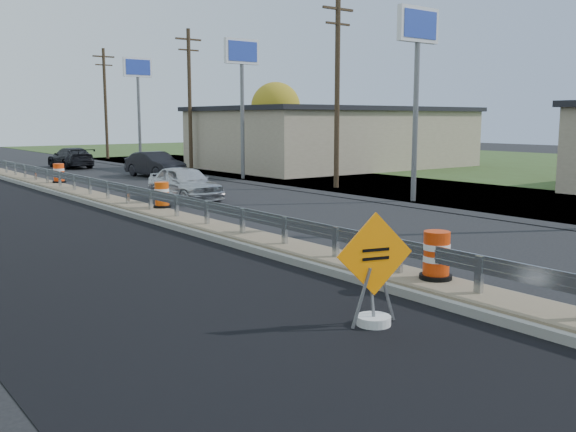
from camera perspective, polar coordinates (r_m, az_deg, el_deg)
ground at (r=18.32m, az=-4.05°, el=-2.20°), size 140.00×140.00×0.00m
grass_verge_far at (r=47.19m, az=20.58°, el=3.91°), size 40.00×120.00×0.03m
median at (r=25.30m, az=-14.03°, el=0.81°), size 1.60×55.00×0.23m
guardrail at (r=26.15m, az=-14.95°, el=2.39°), size 0.10×46.15×0.72m
retail_building_near at (r=46.71m, az=4.11°, el=7.03°), size 18.50×12.50×4.27m
pylon_sign_south at (r=27.37m, az=11.45°, el=14.83°), size 2.20×0.30×7.90m
pylon_sign_mid at (r=37.26m, az=-4.13°, el=13.28°), size 2.20×0.30×7.90m
pylon_sign_north at (r=49.54m, az=-13.21°, el=11.91°), size 2.20×0.30×7.90m
utility_pole_smid at (r=32.20m, az=4.40°, el=11.26°), size 1.90×0.26×9.40m
utility_pole_nmid at (r=44.55m, az=-8.73°, el=10.45°), size 1.90×0.26×9.40m
utility_pole_north at (r=58.15m, az=-15.93°, el=9.77°), size 1.90×0.26×9.40m
tree_far_yellow at (r=60.78m, az=-1.10°, el=9.65°), size 4.62×4.62×6.86m
caution_sign at (r=10.87m, az=7.66°, el=-7.17°), size 1.35×0.58×1.92m
barrel_median_near at (r=13.28m, az=13.05°, el=-3.49°), size 0.66×0.66×0.97m
barrel_median_mid at (r=23.83m, az=-11.15°, el=1.81°), size 0.64×0.64×0.93m
barrel_median_far at (r=34.62m, az=-19.70°, el=3.58°), size 0.66×0.66×0.97m
barrel_shoulder_mid at (r=38.88m, az=-11.40°, el=3.99°), size 0.58×0.58×0.85m
car_silver at (r=27.67m, az=-9.15°, el=2.91°), size 1.78×4.33×1.47m
car_dark_mid at (r=39.19m, az=-11.74°, el=4.51°), size 2.09×4.70×1.50m
car_dark_far at (r=48.27m, az=-18.75°, el=4.94°), size 2.09×4.98×1.44m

